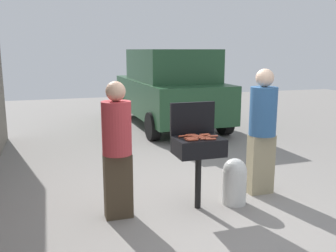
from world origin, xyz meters
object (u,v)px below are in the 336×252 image
hot_dog_3 (183,136)px  hot_dog_7 (205,139)px  hot_dog_6 (190,139)px  hot_dog_2 (190,135)px  hot_dog_4 (199,137)px  hot_dog_8 (193,140)px  person_right (262,127)px  hot_dog_13 (203,138)px  hot_dog_0 (204,135)px  hot_dog_1 (205,135)px  hot_dog_10 (189,138)px  hot_dog_5 (213,136)px  hot_dog_14 (192,138)px  propane_tank (234,180)px  hot_dog_9 (197,136)px  bbq_grill (199,149)px  parked_minivan (169,88)px  hot_dog_11 (192,136)px  person_left (117,146)px  hot_dog_12 (211,139)px

hot_dog_3 → hot_dog_7: same height
hot_dog_7 → hot_dog_6: bearing=172.1°
hot_dog_2 → hot_dog_4: same height
hot_dog_8 → person_right: 1.22m
hot_dog_6 → hot_dog_13: same height
hot_dog_0 → person_right: bearing=7.8°
hot_dog_1 → hot_dog_10: 0.26m
hot_dog_0 → hot_dog_5: same height
hot_dog_8 → hot_dog_13: same height
hot_dog_14 → propane_tank: 0.88m
hot_dog_4 → hot_dog_9: (-0.00, 0.05, 0.00)m
bbq_grill → parked_minivan: size_ratio=0.21×
hot_dog_10 → hot_dog_2: bearing=64.2°
hot_dog_9 → hot_dog_4: bearing=-86.1°
hot_dog_2 → hot_dog_10: 0.17m
hot_dog_8 → hot_dog_14: 0.07m
hot_dog_11 → propane_tank: 0.85m
hot_dog_4 → person_right: size_ratio=0.07×
hot_dog_14 → hot_dog_7: bearing=-20.4°
hot_dog_3 → person_left: bearing=-176.3°
hot_dog_11 → person_left: bearing=-177.5°
hot_dog_4 → hot_dog_0: bearing=41.9°
hot_dog_2 → hot_dog_5: (0.24, -0.15, 0.00)m
hot_dog_7 → hot_dog_9: (-0.05, 0.15, 0.00)m
hot_dog_13 → parked_minivan: 5.46m
hot_dog_14 → hot_dog_3: bearing=110.4°
hot_dog_5 → hot_dog_7: (-0.14, -0.10, 0.00)m
hot_dog_4 → person_left: bearing=177.0°
hot_dog_1 → person_left: bearing=-179.1°
hot_dog_0 → person_right: 0.94m
hot_dog_6 → hot_dog_9: bearing=43.1°
hot_dog_0 → hot_dog_14: same height
hot_dog_14 → parked_minivan: bearing=75.1°
hot_dog_4 → hot_dog_5: 0.19m
hot_dog_2 → hot_dog_6: (-0.08, -0.22, 0.00)m
hot_dog_10 → person_right: size_ratio=0.07×
hot_dog_9 → propane_tank: 0.82m
hot_dog_2 → hot_dog_13: size_ratio=1.00×
hot_dog_1 → hot_dog_9: bearing=-168.9°
bbq_grill → hot_dog_8: size_ratio=7.16×
hot_dog_0 → parked_minivan: 5.30m
hot_dog_9 → hot_dog_14: same height
hot_dog_12 → hot_dog_0: bearing=86.0°
hot_dog_10 → propane_tank: bearing=0.9°
hot_dog_4 → hot_dog_14: size_ratio=1.00×
hot_dog_9 → hot_dog_13: same height
bbq_grill → hot_dog_12: hot_dog_12 is taller
hot_dog_6 → hot_dog_14: same height
hot_dog_3 → hot_dog_2: bearing=16.9°
hot_dog_3 → hot_dog_14: 0.17m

